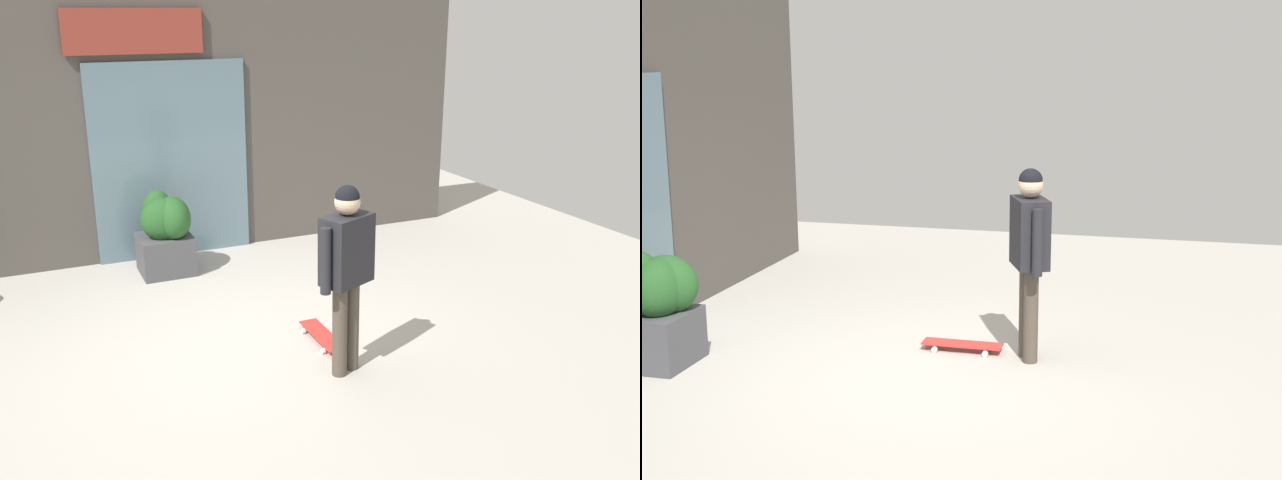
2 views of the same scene
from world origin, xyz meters
TOP-DOWN VIEW (x-y plane):
  - ground_plane at (0.00, 0.00)m, footprint 12.00×12.00m
  - building_facade at (-0.00, 2.95)m, footprint 8.14×0.31m
  - skateboarder at (0.64, -0.90)m, footprint 0.57×0.41m
  - skateboard at (0.70, -0.29)m, footprint 0.23×0.73m
  - planter_box_right at (-0.23, 2.18)m, footprint 0.62×0.64m

SIDE VIEW (x-z plane):
  - ground_plane at x=0.00m, z-range 0.00..0.00m
  - skateboard at x=0.70m, z-range 0.02..0.10m
  - planter_box_right at x=-0.23m, z-range 0.03..1.04m
  - skateboarder at x=0.64m, z-range 0.19..1.88m
  - building_facade at x=0.00m, z-range -0.02..3.90m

